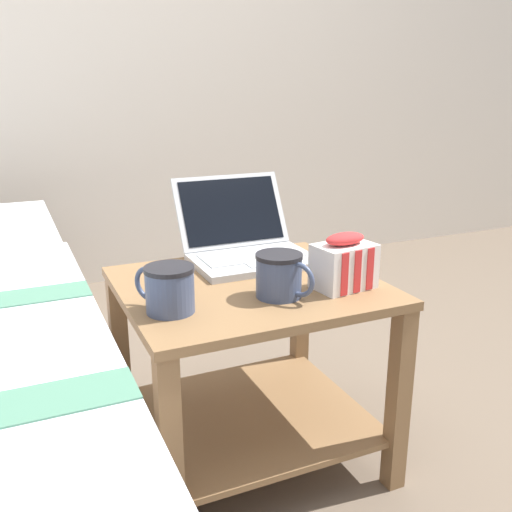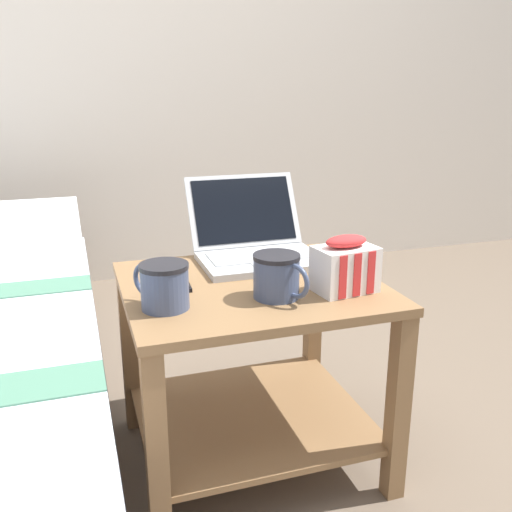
{
  "view_description": "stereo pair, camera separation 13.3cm",
  "coord_description": "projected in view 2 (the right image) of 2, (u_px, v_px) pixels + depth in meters",
  "views": [
    {
      "loc": [
        -0.52,
        -1.2,
        0.96
      ],
      "look_at": [
        0.0,
        -0.04,
        0.57
      ],
      "focal_mm": 40.0,
      "sensor_mm": 36.0,
      "label": 1
    },
    {
      "loc": [
        -0.4,
        -1.25,
        0.96
      ],
      "look_at": [
        0.0,
        -0.04,
        0.57
      ],
      "focal_mm": 40.0,
      "sensor_mm": 36.0,
      "label": 2
    }
  ],
  "objects": [
    {
      "name": "mug_front_right",
      "position": [
        277.0,
        274.0,
        1.28
      ],
      "size": [
        0.11,
        0.14,
        0.1
      ],
      "color": "#3F4C6B",
      "rests_on": "bedside_table"
    },
    {
      "name": "cell_phone",
      "position": [
        173.0,
        281.0,
        1.38
      ],
      "size": [
        0.08,
        0.15,
        0.01
      ],
      "color": "black",
      "rests_on": "bedside_table"
    },
    {
      "name": "mug_front_left",
      "position": [
        164.0,
        284.0,
        1.22
      ],
      "size": [
        0.11,
        0.14,
        0.1
      ],
      "color": "#3F4C6B",
      "rests_on": "bedside_table"
    },
    {
      "name": "back_wall",
      "position": [
        144.0,
        18.0,
        2.65
      ],
      "size": [
        8.0,
        0.05,
        2.5
      ],
      "color": "beige",
      "rests_on": "ground_plane"
    },
    {
      "name": "laptop",
      "position": [
        255.0,
        243.0,
        1.57
      ],
      "size": [
        0.32,
        0.33,
        0.21
      ],
      "color": "#B7BABC",
      "rests_on": "bedside_table"
    },
    {
      "name": "bedside_table",
      "position": [
        251.0,
        348.0,
        1.44
      ],
      "size": [
        0.61,
        0.55,
        0.49
      ],
      "color": "olive",
      "rests_on": "ground_plane"
    },
    {
      "name": "snack_bag",
      "position": [
        345.0,
        266.0,
        1.32
      ],
      "size": [
        0.15,
        0.11,
        0.13
      ],
      "color": "white",
      "rests_on": "bedside_table"
    },
    {
      "name": "ground_plane",
      "position": [
        251.0,
        456.0,
        1.53
      ],
      "size": [
        8.0,
        8.0,
        0.0
      ],
      "primitive_type": "plane",
      "color": "brown"
    }
  ]
}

